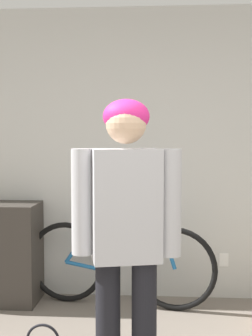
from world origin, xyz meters
TOP-DOWN VIEW (x-y plane):
  - wall_back at (0.00, 2.80)m, footprint 8.00×0.07m
  - person at (-0.21, 1.05)m, footprint 0.59×0.30m
  - bicycle at (-0.38, 2.51)m, footprint 1.66×0.46m

SIDE VIEW (x-z plane):
  - bicycle at x=-0.38m, z-range -0.01..0.77m
  - person at x=-0.21m, z-range 0.17..1.83m
  - wall_back at x=0.00m, z-range 0.00..2.60m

